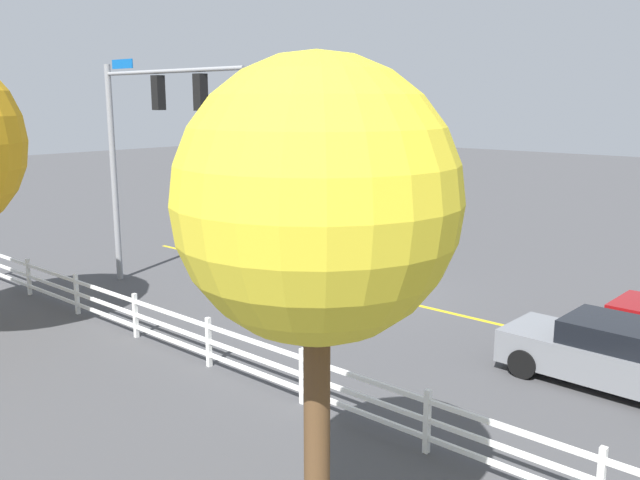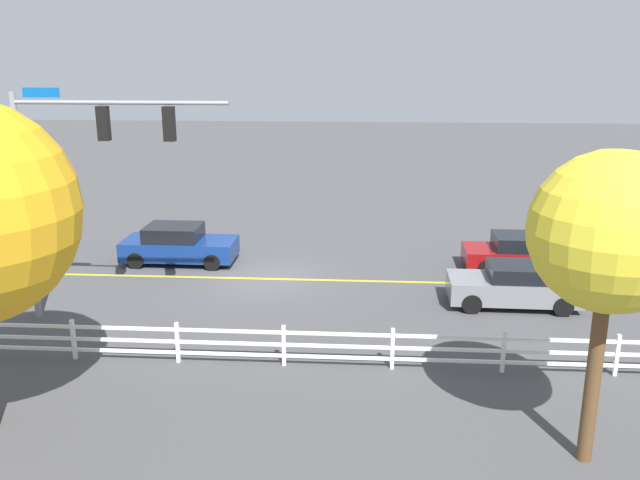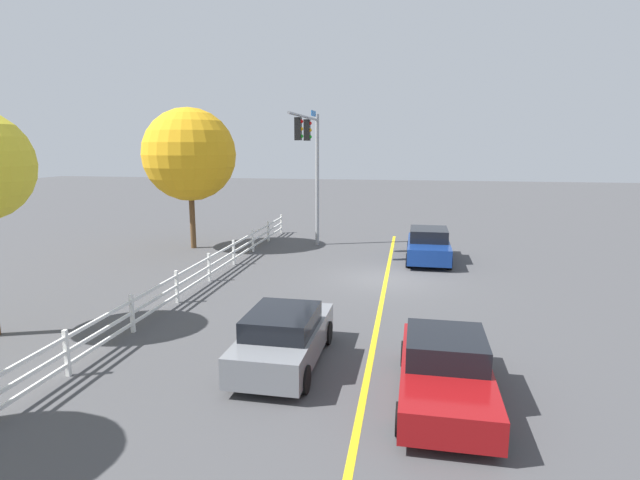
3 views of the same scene
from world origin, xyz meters
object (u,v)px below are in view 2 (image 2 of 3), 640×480
object	(u,v)px
car_1	(522,254)
car_0	(178,245)
tree_1	(611,233)
car_2	(514,285)

from	to	relation	value
car_1	car_0	bearing A→B (deg)	-179.52
tree_1	car_2	bearing A→B (deg)	-92.58
car_1	car_2	xyz separation A→B (m)	(1.12, 3.86, 0.04)
car_0	car_2	bearing A→B (deg)	-16.96
car_1	tree_1	bearing A→B (deg)	-96.10
car_0	car_2	xyz separation A→B (m)	(-12.41, 3.92, -0.03)
car_0	car_2	distance (m)	13.01
car_0	car_1	size ratio (longest dim) A/B	0.98
car_1	tree_1	xyz separation A→B (m)	(1.51, 12.60, 4.18)
tree_1	car_1	bearing A→B (deg)	-96.83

